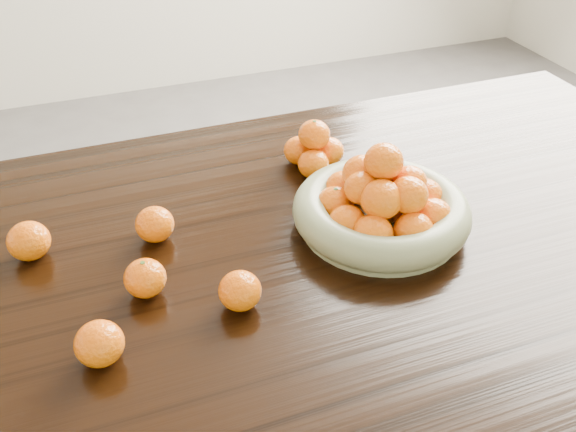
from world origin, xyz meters
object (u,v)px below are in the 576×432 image
object	(u,v)px
dining_table	(268,289)
loose_orange_0	(145,278)
fruit_bowl	(382,206)
orange_pyramid	(314,150)

from	to	relation	value
dining_table	loose_orange_0	distance (m)	0.25
fruit_bowl	loose_orange_0	size ratio (longest dim) A/B	4.78
orange_pyramid	loose_orange_0	xyz separation A→B (m)	(-0.40, -0.27, -0.01)
dining_table	loose_orange_0	world-z (taller)	loose_orange_0
dining_table	orange_pyramid	distance (m)	0.33
fruit_bowl	orange_pyramid	world-z (taller)	fruit_bowl
dining_table	orange_pyramid	world-z (taller)	orange_pyramid
dining_table	orange_pyramid	size ratio (longest dim) A/B	15.58
fruit_bowl	loose_orange_0	xyz separation A→B (m)	(-0.44, -0.03, -0.02)
dining_table	fruit_bowl	world-z (taller)	fruit_bowl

